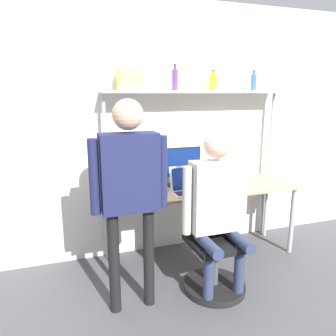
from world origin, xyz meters
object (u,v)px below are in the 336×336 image
monitor (177,165)px  office_chair (213,258)px  storage_box (130,80)px  person_standing (130,180)px  person_seated (217,199)px  bottle_blue (254,82)px  laptop (188,185)px  bottle_amber (213,82)px  cell_phone (217,191)px  bottle_purple (175,79)px

monitor → office_chair: monitor is taller
storage_box → person_standing: bearing=-103.9°
person_seated → bottle_blue: size_ratio=6.66×
monitor → storage_box: (-0.48, 0.04, 0.87)m
person_seated → storage_box: storage_box is taller
laptop → monitor: bearing=95.8°
bottle_amber → bottle_blue: size_ratio=0.95×
person_standing → laptop: bearing=37.6°
bottle_blue → person_standing: bearing=-152.4°
person_seated → storage_box: 1.43m
office_chair → bottle_amber: size_ratio=4.50×
office_chair → person_standing: person_standing is taller
monitor → cell_phone: 0.51m
laptop → person_standing: size_ratio=0.20×
monitor → person_seated: 0.82m
office_chair → storage_box: size_ratio=3.89×
storage_box → cell_phone: bearing=-25.0°
office_chair → laptop: bearing=95.7°
office_chair → bottle_purple: 1.79m
monitor → laptop: (0.03, -0.25, -0.16)m
cell_phone → bottle_amber: bottle_amber is taller
person_seated → person_standing: size_ratio=0.85×
person_standing → bottle_purple: bottle_purple is taller
bottle_purple → storage_box: 0.47m
cell_phone → person_standing: 1.15m
bottle_amber → bottle_blue: (0.50, 0.00, 0.00)m
cell_phone → person_standing: person_standing is taller
office_chair → bottle_blue: bottle_blue is taller
person_seated → bottle_purple: bottle_purple is taller
bottle_amber → bottle_purple: size_ratio=0.80×
laptop → office_chair: size_ratio=0.37×
person_seated → bottle_amber: bottle_amber is taller
office_chair → person_seated: person_seated is taller
person_seated → bottle_blue: bottle_blue is taller
cell_phone → storage_box: 1.40m
storage_box → bottle_amber: bearing=0.0°
monitor → laptop: bearing=-84.2°
laptop → bottle_blue: size_ratio=1.57×
bottle_blue → office_chair: bearing=-136.4°
person_seated → storage_box: (-0.55, 0.84, 1.01)m
person_standing → bottle_blue: (1.60, 0.84, 0.76)m
office_chair → monitor: bearing=95.7°
bottle_amber → bottle_purple: bearing=180.0°
bottle_blue → laptop: bearing=-161.8°
cell_phone → person_seated: 0.54m
monitor → person_standing: size_ratio=0.32×
person_seated → bottle_purple: (-0.09, 0.84, 1.02)m
person_seated → person_standing: (-0.76, 0.01, 0.24)m
monitor → storage_box: 0.99m
bottle_amber → storage_box: 0.90m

